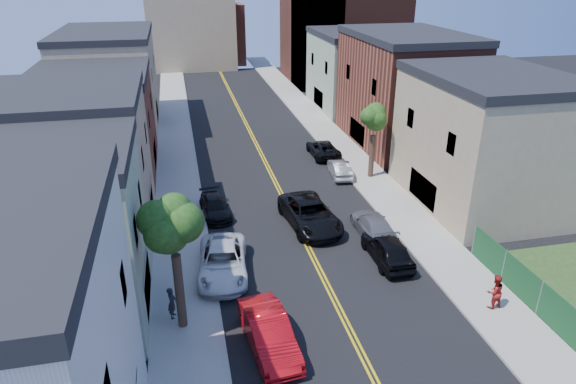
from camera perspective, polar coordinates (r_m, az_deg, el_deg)
sidewalk_left at (r=49.31m, az=-12.62°, el=4.53°), size 3.20×100.00×0.15m
sidewalk_right at (r=51.56m, az=5.25°, el=5.89°), size 3.20×100.00×0.15m
curb_left at (r=49.31m, az=-10.58°, el=4.71°), size 0.30×100.00×0.15m
curb_right at (r=51.07m, az=3.37°, el=5.77°), size 0.30×100.00×0.15m
bldg_left_palegrn at (r=26.47m, az=-25.94°, el=-5.42°), size 9.00×8.00×8.50m
bldg_left_tan_near at (r=34.38m, az=-23.08°, el=2.25°), size 9.00×10.00×9.00m
bldg_left_brick at (r=44.82m, az=-20.84°, el=6.81°), size 9.00×12.00×8.00m
bldg_left_tan_far at (r=58.13m, az=-19.32°, el=11.54°), size 9.00×16.00×9.50m
bldg_right_tan at (r=39.00m, az=21.27°, el=5.04°), size 9.00×12.00×9.00m
bldg_right_brick at (r=50.61m, az=12.88°, el=10.84°), size 9.00×14.00×10.00m
bldg_right_palegrn at (r=63.42m, az=7.51°, el=13.18°), size 9.00×12.00×8.50m
church at (r=77.82m, az=5.49°, el=17.55°), size 16.20×14.20×22.60m
backdrop_left at (r=89.21m, az=-10.81°, el=17.30°), size 14.00×8.00×12.00m
backdrop_center at (r=93.52m, az=-8.32°, el=17.15°), size 10.00×8.00×10.00m
fence_right at (r=27.69m, az=28.29°, el=-12.30°), size 0.04×15.00×1.90m
tree_left_mid at (r=22.76m, az=-13.00°, el=-1.59°), size 5.20×5.20×9.29m
tree_right_far at (r=40.94m, az=9.78°, el=9.07°), size 4.40×4.40×8.03m
red_sedan at (r=24.10m, az=-2.18°, el=-15.53°), size 2.35×5.33×1.70m
white_pickup at (r=29.29m, az=-7.35°, el=-7.78°), size 3.36×6.16×1.64m
grey_car_left at (r=30.49m, az=-7.58°, el=-6.71°), size 1.77×4.05×1.36m
black_car_left at (r=36.06m, az=-8.20°, el=-1.66°), size 2.21×4.57×1.28m
grey_car_right at (r=33.56m, az=9.56°, el=-3.69°), size 2.19×4.99×1.43m
black_car_right at (r=30.86m, az=11.11°, el=-6.27°), size 1.94×4.81×1.64m
silver_car_right at (r=42.47m, az=5.84°, el=2.62°), size 1.83×4.19×1.34m
dark_car_right_far at (r=46.98m, az=3.96°, el=4.88°), size 2.30×4.99×1.39m
black_suv_lane at (r=34.16m, az=2.49°, el=-2.49°), size 3.57×6.66×1.78m
pedestrian_left at (r=26.24m, az=-12.91°, el=-12.03°), size 0.51×0.68×1.70m
pedestrian_right at (r=28.21m, az=22.21°, el=-10.32°), size 0.96×0.77×1.90m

